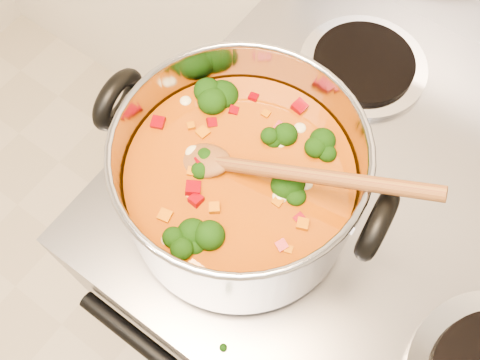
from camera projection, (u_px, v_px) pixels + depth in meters
name	position (u px, v px, depth m)	size (l,w,h in m)	color
electric_range	(356.00, 294.00, 1.09)	(0.74, 0.67, 1.08)	gray
stockpot	(240.00, 182.00, 0.60)	(0.33, 0.27, 0.16)	#A0A0A8
wooden_spoon	(256.00, 168.00, 0.56)	(0.28, 0.11, 0.11)	brown
cooktop_crumbs	(298.00, 311.00, 0.62)	(0.16, 0.26, 0.01)	black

